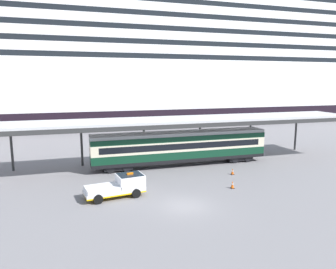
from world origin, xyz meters
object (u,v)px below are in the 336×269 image
Objects in this scene: service_truck at (120,185)px; traffic_cone_near at (232,185)px; cruise_ship at (135,65)px; traffic_cone_mid at (232,171)px; train_carriage at (181,147)px.

service_truck reaches higher than traffic_cone_near.
traffic_cone_near is (10.53, -1.06, -0.62)m from service_truck.
cruise_ship is 220.58× the size of traffic_cone_mid.
service_truck is at bearing -166.79° from traffic_cone_mid.
cruise_ship reaches higher than traffic_cone_mid.
cruise_ship reaches higher than service_truck.
cruise_ship is 53.39m from service_truck.
train_carriage is 30.51× the size of traffic_cone_mid.
cruise_ship is 49.48m from traffic_cone_mid.
train_carriage is 28.60× the size of traffic_cone_near.
cruise_ship is at bearing 77.33° from service_truck.
traffic_cone_near is (-0.82, -51.56, -13.73)m from cruise_ship.
train_carriage is at bearing 127.69° from traffic_cone_mid.
train_carriage reaches higher than service_truck.
traffic_cone_mid is at bearing 61.64° from traffic_cone_near.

